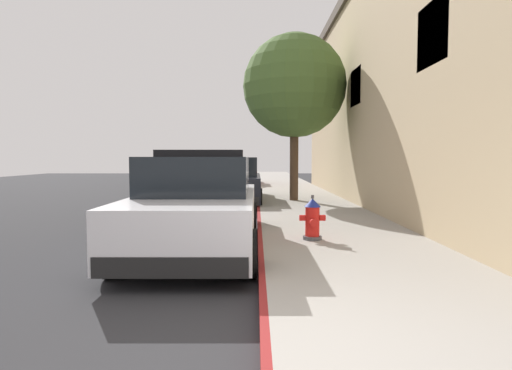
% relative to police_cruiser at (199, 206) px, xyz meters
% --- Properties ---
extents(ground_plane, '(32.34, 60.00, 0.20)m').
position_rel_police_cruiser_xyz_m(ground_plane, '(-3.49, 5.60, -0.84)').
color(ground_plane, '#2B2B2D').
extents(sidewalk_pavement, '(2.87, 60.00, 0.16)m').
position_rel_police_cruiser_xyz_m(sidewalk_pavement, '(2.51, 5.60, -0.67)').
color(sidewalk_pavement, '#9E9991').
rests_on(sidewalk_pavement, ground).
extents(curb_painted_edge, '(0.08, 60.00, 0.16)m').
position_rel_police_cruiser_xyz_m(curb_painted_edge, '(1.03, 5.60, -0.67)').
color(curb_painted_edge, maroon).
rests_on(curb_painted_edge, ground).
extents(storefront_building, '(7.54, 20.32, 7.02)m').
position_rel_police_cruiser_xyz_m(storefront_building, '(7.59, 5.90, 2.77)').
color(storefront_building, tan).
rests_on(storefront_building, ground).
extents(police_cruiser, '(1.94, 4.84, 1.68)m').
position_rel_police_cruiser_xyz_m(police_cruiser, '(0.00, 0.00, 0.00)').
color(police_cruiser, white).
rests_on(police_cruiser, ground).
extents(parked_car_silver_ahead, '(1.94, 4.84, 1.56)m').
position_rel_police_cruiser_xyz_m(parked_car_silver_ahead, '(0.17, 7.37, -0.00)').
color(parked_car_silver_ahead, black).
rests_on(parked_car_silver_ahead, ground).
extents(parked_car_dark_far, '(1.94, 4.84, 1.56)m').
position_rel_police_cruiser_xyz_m(parked_car_dark_far, '(-0.06, 16.09, -0.00)').
color(parked_car_dark_far, maroon).
rests_on(parked_car_dark_far, ground).
extents(fire_hydrant, '(0.44, 0.40, 0.76)m').
position_rel_police_cruiser_xyz_m(fire_hydrant, '(1.92, 0.08, -0.24)').
color(fire_hydrant, '#4C4C51').
rests_on(fire_hydrant, sidewalk_pavement).
extents(street_tree, '(3.33, 3.33, 5.37)m').
position_rel_police_cruiser_xyz_m(street_tree, '(2.20, 6.92, 3.11)').
color(street_tree, brown).
rests_on(street_tree, sidewalk_pavement).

